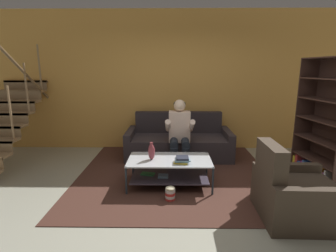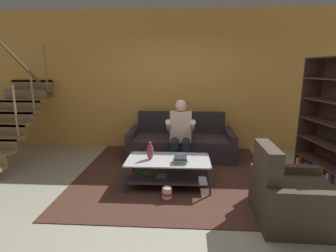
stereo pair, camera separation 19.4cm
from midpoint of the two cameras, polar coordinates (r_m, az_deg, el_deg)
ground at (r=3.63m, az=5.14°, el=-16.05°), size 16.80×16.80×0.00m
back_partition at (r=5.65m, az=4.77°, el=9.59°), size 8.40×0.12×2.90m
staircase_run at (r=5.66m, az=-30.30°, el=1.89°), size 0.91×2.26×2.40m
couch at (r=5.23m, az=3.86°, el=-3.64°), size 2.03×0.91×0.85m
person_seated_center at (r=4.62m, az=3.96°, el=-1.13°), size 0.50×0.58×1.19m
coffee_table at (r=3.95m, az=1.37°, el=-9.07°), size 1.23×0.67×0.41m
area_rug at (r=4.56m, az=2.78°, el=-9.75°), size 3.14×3.30×0.01m
vase at (r=3.86m, az=-2.47°, el=-5.52°), size 0.10×0.10×0.26m
book_stack at (r=3.75m, az=4.16°, el=-7.42°), size 0.24×0.21×0.08m
bookshelf at (r=4.68m, az=32.62°, el=-1.80°), size 0.49×1.04×1.89m
armchair at (r=3.43m, az=26.75°, el=-13.80°), size 0.86×0.85×0.90m
popcorn_tub at (r=3.60m, az=1.38°, el=-14.47°), size 0.13×0.13×0.19m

